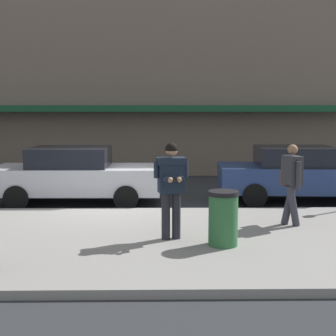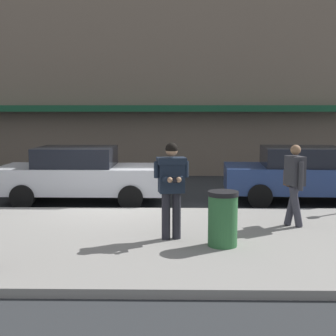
# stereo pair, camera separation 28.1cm
# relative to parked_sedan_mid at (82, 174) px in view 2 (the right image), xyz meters

# --- Properties ---
(ground_plane) EXTENTS (80.00, 80.00, 0.00)m
(ground_plane) POSITION_rel_parked_sedan_mid_xyz_m (1.09, -1.09, -0.79)
(ground_plane) COLOR #2B2D30
(sidewalk) EXTENTS (32.00, 5.30, 0.14)m
(sidewalk) POSITION_rel_parked_sedan_mid_xyz_m (2.09, -3.94, -0.72)
(sidewalk) COLOR gray
(sidewalk) RESTS_ON ground
(curb_paint_line) EXTENTS (28.00, 0.12, 0.01)m
(curb_paint_line) POSITION_rel_parked_sedan_mid_xyz_m (2.09, -1.04, -0.79)
(curb_paint_line) COLOR silver
(curb_paint_line) RESTS_ON ground
(storefront_facade) EXTENTS (28.00, 4.70, 12.38)m
(storefront_facade) POSITION_rel_parked_sedan_mid_xyz_m (2.09, 7.40, 5.39)
(storefront_facade) COLOR #756656
(storefront_facade) RESTS_ON ground
(parked_sedan_mid) EXTENTS (4.52, 1.97, 1.54)m
(parked_sedan_mid) POSITION_rel_parked_sedan_mid_xyz_m (0.00, 0.00, 0.00)
(parked_sedan_mid) COLOR silver
(parked_sedan_mid) RESTS_ON ground
(parked_sedan_far) EXTENTS (4.59, 2.11, 1.54)m
(parked_sedan_far) POSITION_rel_parked_sedan_mid_xyz_m (6.16, 0.15, 0.00)
(parked_sedan_far) COLOR navy
(parked_sedan_far) RESTS_ON ground
(man_texting_on_phone) EXTENTS (0.64, 0.63, 1.81)m
(man_texting_on_phone) POSITION_rel_parked_sedan_mid_xyz_m (2.50, -4.09, 0.46)
(man_texting_on_phone) COLOR #23232B
(man_texting_on_phone) RESTS_ON sidewalk
(pedestrian_with_bag) EXTENTS (0.40, 0.72, 1.70)m
(pedestrian_with_bag) POSITION_rel_parked_sedan_mid_xyz_m (5.02, -3.05, 0.32)
(pedestrian_with_bag) COLOR #33333D
(pedestrian_with_bag) RESTS_ON sidewalk
(trash_bin) EXTENTS (0.55, 0.55, 0.98)m
(trash_bin) POSITION_rel_parked_sedan_mid_xyz_m (3.41, -4.52, -0.16)
(trash_bin) COLOR #2D6638
(trash_bin) RESTS_ON sidewalk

